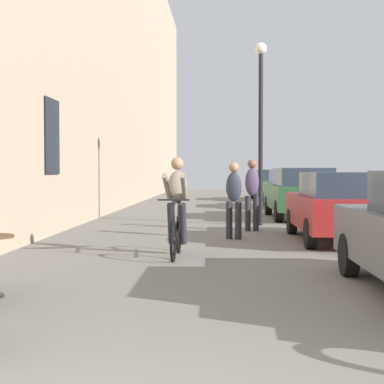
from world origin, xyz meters
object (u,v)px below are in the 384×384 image
cyclist_on_bicycle (177,209)px  parked_car_fifth (271,184)px  pedestrian_mid (252,191)px  parked_car_fourth (289,188)px  street_lamp (261,110)px  pedestrian_near (234,196)px  parked_car_second (338,206)px  parked_car_third (300,192)px

cyclist_on_bicycle → parked_car_fifth: cyclist_on_bicycle is taller
pedestrian_mid → parked_car_fourth: pedestrian_mid is taller
street_lamp → parked_car_fourth: size_ratio=1.16×
pedestrian_near → pedestrian_mid: bearing=75.0°
parked_car_second → parked_car_fourth: bearing=88.8°
parked_car_fifth → street_lamp: bearing=-95.8°
parked_car_second → parked_car_fifth: (0.05, 17.72, 0.04)m
pedestrian_near → parked_car_fifth: 17.53m
cyclist_on_bicycle → pedestrian_near: 2.79m
pedestrian_near → parked_car_second: (2.16, -0.32, -0.18)m
parked_car_third → street_lamp: bearing=-120.2°
pedestrian_near → parked_car_second: bearing=-8.6°
parked_car_second → pedestrian_near: bearing=171.4°
pedestrian_near → pedestrian_mid: pedestrian_mid is taller
pedestrian_mid → parked_car_second: (1.69, -2.09, -0.24)m
pedestrian_near → pedestrian_mid: size_ratio=0.94×
pedestrian_mid → cyclist_on_bicycle: bearing=-109.1°
parked_car_second → parked_car_fifth: parked_car_fifth is taller
pedestrian_mid → parked_car_fifth: 15.72m
parked_car_second → cyclist_on_bicycle: bearing=-144.7°
parked_car_third → parked_car_fourth: parked_car_third is taller
parked_car_third → parked_car_fifth: bearing=89.7°
street_lamp → parked_car_fourth: 8.48m
cyclist_on_bicycle → parked_car_third: (3.18, 8.25, -0.00)m
parked_car_fifth → parked_car_third: bearing=-90.3°
pedestrian_near → parked_car_fourth: size_ratio=0.39×
pedestrian_mid → parked_car_second: size_ratio=0.43×
parked_car_fourth → street_lamp: bearing=-101.5°
pedestrian_mid → parked_car_fourth: (1.93, 9.53, -0.21)m
street_lamp → parked_car_third: street_lamp is taller
parked_car_second → parked_car_third: bearing=90.1°
street_lamp → parked_car_second: (1.38, -3.63, -2.36)m
street_lamp → parked_car_fifth: street_lamp is taller
parked_car_second → parked_car_fourth: parked_car_fourth is taller
pedestrian_near → street_lamp: size_ratio=0.34×
parked_car_third → cyclist_on_bicycle: bearing=-111.1°
pedestrian_mid → street_lamp: 2.64m
pedestrian_near → parked_car_third: (2.15, 5.66, -0.13)m
parked_car_second → parked_car_fifth: bearing=89.8°
street_lamp → parked_car_fifth: bearing=84.2°
parked_car_second → pedestrian_mid: bearing=128.9°
pedestrian_near → parked_car_fifth: pedestrian_near is taller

